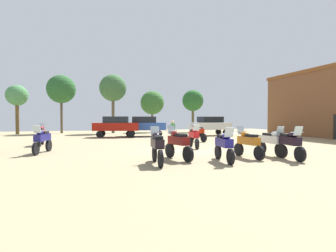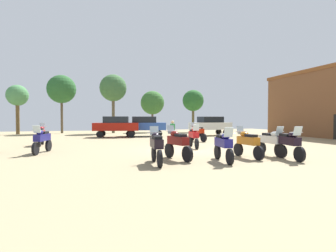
% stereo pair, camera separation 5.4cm
% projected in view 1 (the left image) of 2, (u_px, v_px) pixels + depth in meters
% --- Properties ---
extents(ground_plane, '(44.00, 52.00, 0.02)m').
position_uv_depth(ground_plane, '(183.00, 150.00, 15.38)').
color(ground_plane, '#988663').
extents(motorcycle_1, '(0.62, 2.11, 1.49)m').
position_uv_depth(motorcycle_1, '(290.00, 143.00, 11.62)').
color(motorcycle_1, black).
rests_on(motorcycle_1, ground).
extents(motorcycle_2, '(0.62, 2.17, 1.51)m').
position_uv_depth(motorcycle_2, '(41.00, 135.00, 17.58)').
color(motorcycle_2, black).
rests_on(motorcycle_2, ground).
extents(motorcycle_3, '(0.75, 2.22, 1.48)m').
position_uv_depth(motorcycle_3, '(42.00, 139.00, 13.67)').
color(motorcycle_3, black).
rests_on(motorcycle_3, ground).
extents(motorcycle_4, '(0.62, 2.09, 1.46)m').
position_uv_depth(motorcycle_4, '(272.00, 141.00, 12.72)').
color(motorcycle_4, black).
rests_on(motorcycle_4, ground).
extents(motorcycle_5, '(0.62, 2.12, 1.50)m').
position_uv_depth(motorcycle_5, '(157.00, 146.00, 10.42)').
color(motorcycle_5, black).
rests_on(motorcycle_5, ground).
extents(motorcycle_6, '(0.62, 2.09, 1.46)m').
position_uv_depth(motorcycle_6, '(248.00, 142.00, 12.08)').
color(motorcycle_6, black).
rests_on(motorcycle_6, ground).
extents(motorcycle_7, '(0.81, 2.07, 1.49)m').
position_uv_depth(motorcycle_7, '(197.00, 132.00, 20.85)').
color(motorcycle_7, black).
rests_on(motorcycle_7, ground).
extents(motorcycle_8, '(0.76, 2.11, 1.51)m').
position_uv_depth(motorcycle_8, '(178.00, 143.00, 11.55)').
color(motorcycle_8, black).
rests_on(motorcycle_8, ground).
extents(motorcycle_9, '(0.65, 2.15, 1.47)m').
position_uv_depth(motorcycle_9, '(224.00, 145.00, 11.00)').
color(motorcycle_9, black).
rests_on(motorcycle_9, ground).
extents(motorcycle_11, '(0.67, 2.25, 1.47)m').
position_uv_depth(motorcycle_11, '(194.00, 136.00, 16.26)').
color(motorcycle_11, black).
rests_on(motorcycle_11, ground).
extents(car_1, '(4.57, 2.59, 2.00)m').
position_uv_depth(car_1, '(116.00, 125.00, 25.44)').
color(car_1, black).
rests_on(car_1, ground).
extents(car_2, '(4.56, 2.55, 2.00)m').
position_uv_depth(car_2, '(144.00, 125.00, 26.61)').
color(car_2, black).
rests_on(car_2, ground).
extents(car_3, '(4.44, 2.16, 2.00)m').
position_uv_depth(car_3, '(210.00, 124.00, 27.87)').
color(car_3, black).
rests_on(car_3, ground).
extents(person_1, '(0.43, 0.43, 1.67)m').
position_uv_depth(person_1, '(173.00, 131.00, 18.06)').
color(person_1, '#2E2D42').
rests_on(person_1, ground).
extents(tree_2, '(3.31, 3.31, 7.24)m').
position_uv_depth(tree_2, '(113.00, 88.00, 32.44)').
color(tree_2, brown).
rests_on(tree_2, ground).
extents(tree_3, '(2.36, 2.36, 5.62)m').
position_uv_depth(tree_3, '(17.00, 96.00, 29.77)').
color(tree_3, brown).
rests_on(tree_3, ground).
extents(tree_4, '(3.13, 3.13, 5.46)m').
position_uv_depth(tree_4, '(152.00, 103.00, 34.87)').
color(tree_4, brown).
rests_on(tree_4, ground).
extents(tree_5, '(3.42, 3.42, 7.09)m').
position_uv_depth(tree_5, '(61.00, 89.00, 31.95)').
color(tree_5, brown).
rests_on(tree_5, ground).
extents(tree_6, '(2.84, 2.84, 5.62)m').
position_uv_depth(tree_6, '(193.00, 101.00, 35.17)').
color(tree_6, brown).
rests_on(tree_6, ground).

